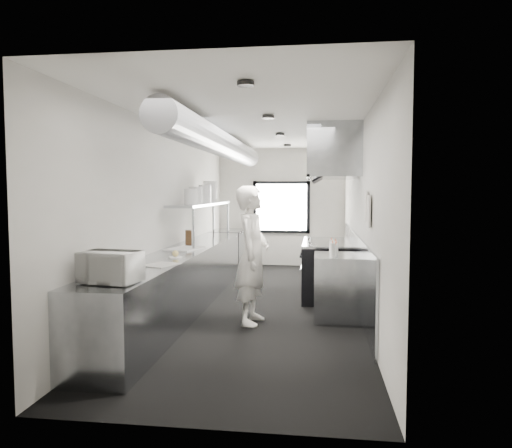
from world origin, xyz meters
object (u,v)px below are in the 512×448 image
(range, at_px, (328,269))
(squeeze_bottle_b, at_px, (335,250))
(small_plate, at_px, (176,257))
(squeeze_bottle_a, at_px, (333,250))
(microwave, at_px, (110,267))
(plate_stack_c, at_px, (205,194))
(pass_shelf, at_px, (203,205))
(plate_stack_b, at_px, (196,195))
(deli_tub_b, at_px, (127,265))
(far_work_table, at_px, (228,250))
(knife_block, at_px, (188,237))
(bottle_station, at_px, (338,287))
(deli_tub_a, at_px, (109,272))
(plate_stack_d, at_px, (210,192))
(plate_stack_a, at_px, (191,197))
(squeeze_bottle_c, at_px, (336,249))
(prep_counter, at_px, (182,280))
(cutting_board, at_px, (185,249))
(squeeze_bottle_e, at_px, (331,246))
(line_cook, at_px, (252,255))
(exhaust_hood, at_px, (332,155))
(squeeze_bottle_d, at_px, (335,247))

(range, xyz_separation_m, squeeze_bottle_b, (0.07, -1.57, 0.51))
(small_plate, height_order, squeeze_bottle_a, squeeze_bottle_a)
(microwave, distance_m, plate_stack_c, 4.34)
(pass_shelf, distance_m, plate_stack_b, 0.42)
(deli_tub_b, height_order, small_plate, deli_tub_b)
(far_work_table, xyz_separation_m, plate_stack_c, (-0.06, -1.95, 1.29))
(pass_shelf, bearing_deg, squeeze_bottle_a, -41.52)
(deli_tub_b, bearing_deg, knife_block, 90.76)
(deli_tub_b, bearing_deg, far_work_table, 88.62)
(bottle_station, relative_size, deli_tub_a, 6.01)
(plate_stack_b, bearing_deg, plate_stack_d, 90.25)
(plate_stack_a, relative_size, plate_stack_d, 0.61)
(squeeze_bottle_c, bearing_deg, prep_counter, 174.63)
(prep_counter, xyz_separation_m, squeeze_bottle_a, (2.21, -0.50, 0.55))
(small_plate, bearing_deg, range, 44.06)
(squeeze_bottle_c, bearing_deg, plate_stack_a, 158.13)
(cutting_board, bearing_deg, deli_tub_b, -94.05)
(range, xyz_separation_m, cutting_board, (-2.18, -1.06, 0.44))
(squeeze_bottle_b, bearing_deg, plate_stack_a, 154.67)
(microwave, xyz_separation_m, squeeze_bottle_b, (2.23, 2.16, -0.07))
(bottle_station, distance_m, knife_block, 2.79)
(knife_block, relative_size, plate_stack_d, 0.54)
(range, bearing_deg, squeeze_bottle_e, -88.48)
(pass_shelf, bearing_deg, plate_stack_b, -94.17)
(line_cook, relative_size, microwave, 3.65)
(exhaust_hood, xyz_separation_m, pass_shelf, (-2.29, 0.30, -0.86))
(cutting_board, bearing_deg, plate_stack_a, 95.23)
(bottle_station, distance_m, squeeze_bottle_c, 0.53)
(small_plate, xyz_separation_m, squeeze_bottle_a, (2.07, 0.28, 0.09))
(squeeze_bottle_c, bearing_deg, squeeze_bottle_e, 100.12)
(plate_stack_d, bearing_deg, squeeze_bottle_d, -44.81)
(far_work_table, xyz_separation_m, microwave, (0.02, -6.23, 0.60))
(far_work_table, xyz_separation_m, deli_tub_a, (-0.13, -5.94, 0.50))
(plate_stack_a, bearing_deg, cutting_board, -84.77)
(bottle_station, relative_size, squeeze_bottle_e, 5.05)
(exhaust_hood, bearing_deg, plate_stack_c, 166.54)
(prep_counter, height_order, squeeze_bottle_e, squeeze_bottle_e)
(plate_stack_b, bearing_deg, pass_shelf, 85.83)
(microwave, distance_m, cutting_board, 2.68)
(plate_stack_a, xyz_separation_m, squeeze_bottle_d, (2.32, -0.80, -0.70))
(deli_tub_a, height_order, squeeze_bottle_b, squeeze_bottle_b)
(microwave, bearing_deg, plate_stack_a, 99.48)
(prep_counter, distance_m, squeeze_bottle_b, 2.35)
(range, height_order, deli_tub_b, deli_tub_b)
(squeeze_bottle_e, bearing_deg, bottle_station, -74.71)
(squeeze_bottle_e, bearing_deg, pass_shelf, 148.25)
(plate_stack_d, distance_m, squeeze_bottle_d, 3.39)
(plate_stack_c, xyz_separation_m, plate_stack_d, (-0.01, 0.50, 0.04))
(far_work_table, bearing_deg, squeeze_bottle_b, -61.01)
(exhaust_hood, distance_m, squeeze_bottle_c, 1.99)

